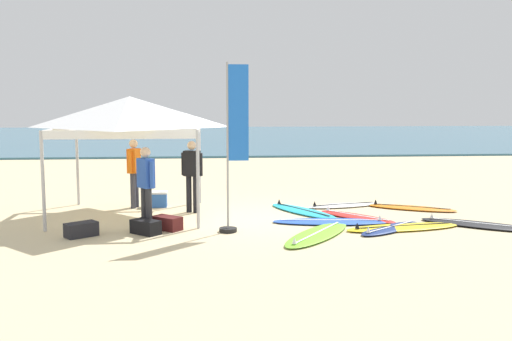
{
  "coord_description": "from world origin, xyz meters",
  "views": [
    {
      "loc": [
        -0.81,
        -12.62,
        2.57
      ],
      "look_at": [
        0.38,
        0.77,
        1.0
      ],
      "focal_mm": 39.85,
      "sensor_mm": 36.0,
      "label": 1
    }
  ],
  "objects_px": {
    "surfboard_cyan": "(302,211)",
    "cooler_box": "(157,199)",
    "person_black": "(192,171)",
    "banner_flag": "(233,154)",
    "gear_bag_by_pole": "(81,230)",
    "surfboard_navy": "(390,228)",
    "surfboard_black": "(481,225)",
    "surfboard_blue": "(332,221)",
    "gear_bag_on_sand": "(167,223)",
    "gear_bag_near_tent": "(146,227)",
    "surfboard_orange": "(411,208)",
    "surfboard_yellow": "(403,227)",
    "surfboard_red": "(356,216)",
    "surfboard_white": "(343,205)",
    "canopy_tent": "(130,112)",
    "person_orange": "(134,168)",
    "surfboard_lime": "(317,234)",
    "person_blue": "(146,182)"
  },
  "relations": [
    {
      "from": "banner_flag",
      "to": "gear_bag_near_tent",
      "type": "height_order",
      "value": "banner_flag"
    },
    {
      "from": "surfboard_cyan",
      "to": "person_orange",
      "type": "bearing_deg",
      "value": 166.52
    },
    {
      "from": "gear_bag_by_pole",
      "to": "surfboard_navy",
      "type": "bearing_deg",
      "value": 0.32
    },
    {
      "from": "surfboard_red",
      "to": "surfboard_blue",
      "type": "xyz_separation_m",
      "value": [
        -0.68,
        -0.5,
        -0.0
      ]
    },
    {
      "from": "surfboard_cyan",
      "to": "surfboard_yellow",
      "type": "distance_m",
      "value": 2.68
    },
    {
      "from": "surfboard_black",
      "to": "banner_flag",
      "type": "distance_m",
      "value": 5.46
    },
    {
      "from": "surfboard_red",
      "to": "surfboard_white",
      "type": "bearing_deg",
      "value": 88.12
    },
    {
      "from": "surfboard_white",
      "to": "surfboard_blue",
      "type": "xyz_separation_m",
      "value": [
        -0.73,
        -1.94,
        -0.0
      ]
    },
    {
      "from": "surfboard_red",
      "to": "gear_bag_by_pole",
      "type": "xyz_separation_m",
      "value": [
        -5.83,
        -1.32,
        0.1
      ]
    },
    {
      "from": "canopy_tent",
      "to": "surfboard_navy",
      "type": "xyz_separation_m",
      "value": [
        5.48,
        -2.07,
        -2.35
      ]
    },
    {
      "from": "gear_bag_on_sand",
      "to": "surfboard_black",
      "type": "bearing_deg",
      "value": -2.29
    },
    {
      "from": "person_blue",
      "to": "cooler_box",
      "type": "height_order",
      "value": "person_blue"
    },
    {
      "from": "surfboard_black",
      "to": "banner_flag",
      "type": "height_order",
      "value": "banner_flag"
    },
    {
      "from": "person_orange",
      "to": "gear_bag_on_sand",
      "type": "relative_size",
      "value": 2.85
    },
    {
      "from": "surfboard_yellow",
      "to": "surfboard_blue",
      "type": "bearing_deg",
      "value": 152.72
    },
    {
      "from": "surfboard_yellow",
      "to": "cooler_box",
      "type": "xyz_separation_m",
      "value": [
        -5.3,
        3.04,
        0.16
      ]
    },
    {
      "from": "surfboard_cyan",
      "to": "surfboard_navy",
      "type": "distance_m",
      "value": 2.55
    },
    {
      "from": "person_blue",
      "to": "gear_bag_by_pole",
      "type": "distance_m",
      "value": 1.56
    },
    {
      "from": "surfboard_black",
      "to": "gear_bag_by_pole",
      "type": "bearing_deg",
      "value": -178.58
    },
    {
      "from": "surfboard_yellow",
      "to": "gear_bag_on_sand",
      "type": "distance_m",
      "value": 4.89
    },
    {
      "from": "surfboard_orange",
      "to": "person_orange",
      "type": "height_order",
      "value": "person_orange"
    },
    {
      "from": "cooler_box",
      "to": "gear_bag_near_tent",
      "type": "bearing_deg",
      "value": -89.61
    },
    {
      "from": "person_orange",
      "to": "person_black",
      "type": "distance_m",
      "value": 1.64
    },
    {
      "from": "surfboard_black",
      "to": "gear_bag_on_sand",
      "type": "bearing_deg",
      "value": 177.71
    },
    {
      "from": "surfboard_orange",
      "to": "surfboard_yellow",
      "type": "bearing_deg",
      "value": -114.09
    },
    {
      "from": "surfboard_cyan",
      "to": "surfboard_navy",
      "type": "relative_size",
      "value": 1.28
    },
    {
      "from": "person_black",
      "to": "banner_flag",
      "type": "xyz_separation_m",
      "value": [
        0.88,
        -2.15,
        0.59
      ]
    },
    {
      "from": "surfboard_navy",
      "to": "gear_bag_near_tent",
      "type": "height_order",
      "value": "gear_bag_near_tent"
    },
    {
      "from": "canopy_tent",
      "to": "surfboard_lime",
      "type": "xyz_separation_m",
      "value": [
        3.89,
        -2.45,
        -2.35
      ]
    },
    {
      "from": "surfboard_navy",
      "to": "banner_flag",
      "type": "xyz_separation_m",
      "value": [
        -3.21,
        0.13,
        1.54
      ]
    },
    {
      "from": "surfboard_orange",
      "to": "gear_bag_on_sand",
      "type": "distance_m",
      "value": 6.11
    },
    {
      "from": "person_black",
      "to": "cooler_box",
      "type": "distance_m",
      "value": 1.47
    },
    {
      "from": "surfboard_orange",
      "to": "surfboard_black",
      "type": "height_order",
      "value": "same"
    },
    {
      "from": "surfboard_red",
      "to": "banner_flag",
      "type": "relative_size",
      "value": 0.56
    },
    {
      "from": "banner_flag",
      "to": "gear_bag_by_pole",
      "type": "distance_m",
      "value": 3.32
    },
    {
      "from": "gear_bag_on_sand",
      "to": "canopy_tent",
      "type": "bearing_deg",
      "value": 119.24
    },
    {
      "from": "surfboard_blue",
      "to": "person_black",
      "type": "distance_m",
      "value": 3.53
    },
    {
      "from": "person_black",
      "to": "gear_bag_on_sand",
      "type": "xyz_separation_m",
      "value": [
        -0.48,
        -1.85,
        -0.85
      ]
    },
    {
      "from": "surfboard_orange",
      "to": "surfboard_yellow",
      "type": "height_order",
      "value": "same"
    },
    {
      "from": "surfboard_blue",
      "to": "gear_bag_near_tent",
      "type": "distance_m",
      "value": 3.99
    },
    {
      "from": "surfboard_cyan",
      "to": "cooler_box",
      "type": "xyz_separation_m",
      "value": [
        -3.52,
        1.04,
        0.16
      ]
    },
    {
      "from": "surfboard_navy",
      "to": "surfboard_white",
      "type": "xyz_separation_m",
      "value": [
        -0.32,
        2.72,
        -0.0
      ]
    },
    {
      "from": "surfboard_lime",
      "to": "surfboard_orange",
      "type": "bearing_deg",
      "value": 42.5
    },
    {
      "from": "surfboard_blue",
      "to": "person_black",
      "type": "relative_size",
      "value": 1.54
    },
    {
      "from": "surfboard_blue",
      "to": "gear_bag_near_tent",
      "type": "height_order",
      "value": "gear_bag_near_tent"
    },
    {
      "from": "surfboard_black",
      "to": "surfboard_white",
      "type": "xyz_separation_m",
      "value": [
        -2.35,
        2.55,
        0.0
      ]
    },
    {
      "from": "surfboard_yellow",
      "to": "gear_bag_by_pole",
      "type": "distance_m",
      "value": 6.51
    },
    {
      "from": "surfboard_orange",
      "to": "surfboard_red",
      "type": "xyz_separation_m",
      "value": [
        -1.63,
        -0.96,
        0.0
      ]
    },
    {
      "from": "banner_flag",
      "to": "surfboard_blue",
      "type": "bearing_deg",
      "value": 16.75
    },
    {
      "from": "surfboard_black",
      "to": "surfboard_blue",
      "type": "height_order",
      "value": "same"
    }
  ]
}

